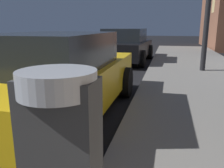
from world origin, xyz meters
TOP-DOWN VIEW (x-y plane):
  - car_yellow_cab at (2.85, 4.05)m, footprint 2.03×4.33m
  - car_black at (2.85, 10.57)m, footprint 2.12×4.15m

SIDE VIEW (x-z plane):
  - car_black at x=2.85m, z-range -0.01..1.42m
  - car_yellow_cab at x=2.85m, z-range 0.00..1.43m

